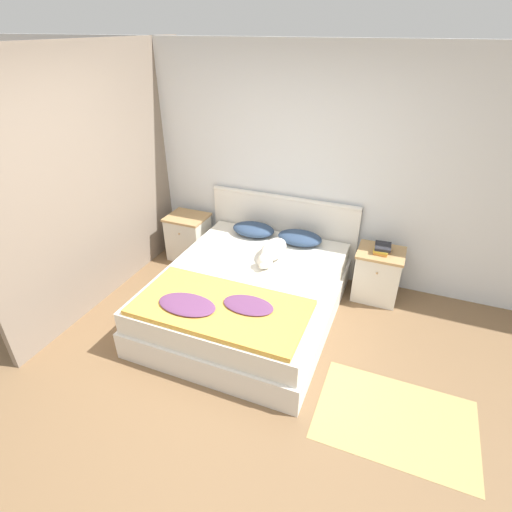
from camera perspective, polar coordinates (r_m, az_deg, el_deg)
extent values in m
plane|color=brown|center=(3.60, -5.84, -17.69)|extent=(16.00, 16.00, 0.00)
cube|color=silver|center=(4.60, 5.79, 12.60)|extent=(9.00, 0.06, 2.55)
cube|color=gray|center=(4.53, -20.57, 10.55)|extent=(0.06, 3.10, 2.55)
cube|color=silver|center=(4.19, -1.09, -6.73)|extent=(1.72, 2.10, 0.28)
cube|color=silver|center=(4.05, -1.12, -3.94)|extent=(1.66, 2.04, 0.22)
cube|color=silver|center=(4.88, 3.82, 3.32)|extent=(1.80, 0.04, 0.91)
cylinder|color=silver|center=(4.69, 4.00, 8.27)|extent=(1.80, 0.06, 0.06)
cube|color=silver|center=(5.22, -9.58, 2.60)|extent=(0.47, 0.40, 0.55)
cube|color=tan|center=(5.09, -9.86, 5.47)|extent=(0.49, 0.42, 0.03)
sphere|color=tan|center=(4.99, -10.93, 3.13)|extent=(0.02, 0.02, 0.02)
cube|color=silver|center=(4.57, 16.93, -2.68)|extent=(0.47, 0.40, 0.55)
cube|color=tan|center=(4.43, 17.48, 0.45)|extent=(0.49, 0.42, 0.03)
sphere|color=tan|center=(4.31, 16.88, -2.36)|extent=(0.02, 0.02, 0.02)
ellipsoid|color=navy|center=(4.72, -0.37, 3.83)|extent=(0.51, 0.34, 0.13)
ellipsoid|color=navy|center=(4.55, 6.27, 2.60)|extent=(0.51, 0.34, 0.13)
cube|color=gold|center=(3.53, -5.06, -7.32)|extent=(1.52, 0.78, 0.05)
ellipsoid|color=#663860|center=(3.53, -9.83, -6.83)|extent=(0.53, 0.31, 0.04)
ellipsoid|color=#663860|center=(3.48, -1.12, -7.02)|extent=(0.46, 0.27, 0.04)
ellipsoid|color=silver|center=(4.26, 2.60, 0.97)|extent=(0.25, 0.45, 0.17)
sphere|color=silver|center=(4.05, 1.35, -0.78)|extent=(0.16, 0.16, 0.16)
ellipsoid|color=silver|center=(4.01, 1.00, -1.39)|extent=(0.07, 0.09, 0.06)
cone|color=silver|center=(4.05, 0.84, 0.16)|extent=(0.05, 0.05, 0.06)
cone|color=silver|center=(4.02, 2.01, -0.08)|extent=(0.05, 0.05, 0.06)
ellipsoid|color=silver|center=(4.43, 3.88, 1.49)|extent=(0.14, 0.20, 0.06)
cube|color=orange|center=(4.41, 17.57, 0.72)|extent=(0.15, 0.22, 0.02)
cube|color=gold|center=(4.40, 17.56, 1.03)|extent=(0.16, 0.22, 0.03)
cube|color=#232328|center=(4.39, 17.68, 1.31)|extent=(0.18, 0.21, 0.03)
cube|color=tan|center=(3.52, 19.27, -21.15)|extent=(1.20, 0.83, 0.00)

